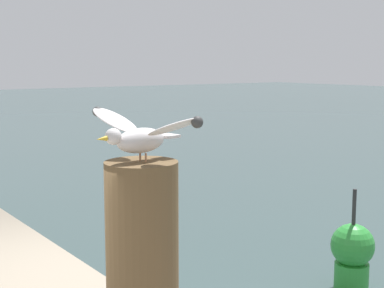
# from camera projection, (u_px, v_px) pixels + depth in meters

# --- Properties ---
(mooring_post) EXTENTS (0.30, 0.30, 0.92)m
(mooring_post) POSITION_uv_depth(u_px,v_px,m) (142.00, 273.00, 2.34)
(mooring_post) COLOR brown
(mooring_post) RESTS_ON harbor_quay
(seagull) EXTENTS (0.66, 0.39, 0.21)m
(seagull) POSITION_uv_depth(u_px,v_px,m) (140.00, 133.00, 2.26)
(seagull) COLOR tan
(seagull) RESTS_ON mooring_post
(channel_buoy) EXTENTS (0.56, 0.56, 1.33)m
(channel_buoy) POSITION_uv_depth(u_px,v_px,m) (352.00, 254.00, 7.37)
(channel_buoy) COLOR green
(channel_buoy) RESTS_ON ground_plane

